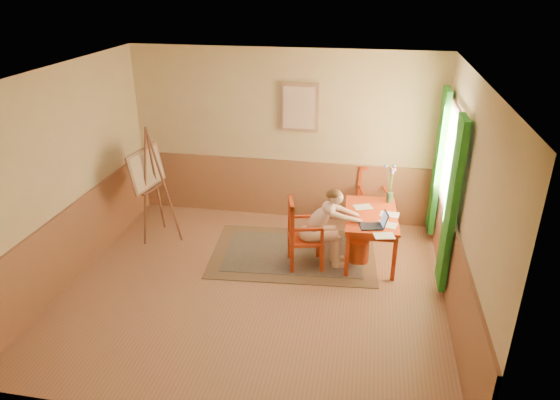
% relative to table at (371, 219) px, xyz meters
% --- Properties ---
extents(room, '(5.04, 4.54, 2.84)m').
position_rel_table_xyz_m(room, '(-1.47, -1.04, 0.77)').
color(room, '#AE7957').
rests_on(room, ground).
extents(wainscot, '(5.00, 4.50, 1.00)m').
position_rel_table_xyz_m(wainscot, '(-1.47, -0.24, -0.13)').
color(wainscot, '#9F6946').
rests_on(wainscot, room).
extents(window, '(0.12, 2.01, 2.20)m').
position_rel_table_xyz_m(window, '(0.95, 0.06, 0.71)').
color(window, white).
rests_on(window, room).
extents(wall_portrait, '(0.60, 0.05, 0.76)m').
position_rel_table_xyz_m(wall_portrait, '(-1.22, 1.16, 1.27)').
color(wall_portrait, '#9F7457').
rests_on(wall_portrait, room).
extents(rug, '(2.52, 1.79, 0.02)m').
position_rel_table_xyz_m(rug, '(-1.09, -0.09, -0.62)').
color(rug, '#8C7251').
rests_on(rug, room).
extents(table, '(0.78, 1.23, 0.72)m').
position_rel_table_xyz_m(table, '(0.00, 0.00, 0.00)').
color(table, red).
rests_on(table, room).
extents(chair_left, '(0.56, 0.55, 1.01)m').
position_rel_table_xyz_m(chair_left, '(-0.93, -0.39, -0.12)').
color(chair_left, red).
rests_on(chair_left, room).
extents(chair_back, '(0.52, 0.54, 0.98)m').
position_rel_table_xyz_m(chair_back, '(0.01, 1.06, -0.14)').
color(chair_back, red).
rests_on(chair_back, room).
extents(figure, '(0.91, 0.50, 1.18)m').
position_rel_table_xyz_m(figure, '(-0.64, -0.33, 0.02)').
color(figure, beige).
rests_on(figure, room).
extents(laptop, '(0.39, 0.29, 0.21)m').
position_rel_table_xyz_m(laptop, '(0.06, -0.40, 0.13)').
color(laptop, '#1E2338').
rests_on(laptop, table).
extents(papers, '(0.67, 1.09, 0.00)m').
position_rel_table_xyz_m(papers, '(0.13, -0.18, 0.09)').
color(papers, white).
rests_on(papers, table).
extents(vase, '(0.21, 0.30, 0.57)m').
position_rel_table_xyz_m(vase, '(0.25, 0.46, 0.35)').
color(vase, '#3F724C').
rests_on(vase, table).
extents(wastebasket, '(0.39, 0.39, 0.34)m').
position_rel_table_xyz_m(wastebasket, '(-0.14, -0.11, -0.46)').
color(wastebasket, '#BE461D').
rests_on(wastebasket, room).
extents(easel, '(0.65, 0.80, 1.79)m').
position_rel_table_xyz_m(easel, '(-3.34, 0.08, 0.43)').
color(easel, brown).
rests_on(easel, room).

